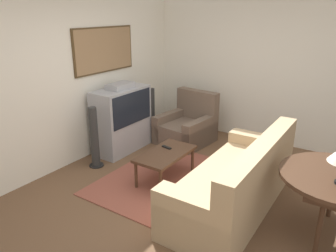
% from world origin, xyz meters
% --- Properties ---
extents(ground_plane, '(12.00, 12.00, 0.00)m').
position_xyz_m(ground_plane, '(0.00, 0.00, 0.00)').
color(ground_plane, brown).
extents(wall_back, '(12.00, 0.10, 2.70)m').
position_xyz_m(wall_back, '(0.02, 2.13, 1.36)').
color(wall_back, silver).
rests_on(wall_back, ground_plane).
extents(wall_right, '(0.06, 12.00, 2.70)m').
position_xyz_m(wall_right, '(2.63, 0.00, 1.35)').
color(wall_right, silver).
rests_on(wall_right, ground_plane).
extents(area_rug, '(2.06, 1.40, 0.01)m').
position_xyz_m(area_rug, '(0.33, 0.63, 0.01)').
color(area_rug, brown).
rests_on(area_rug, ground_plane).
extents(tv, '(1.04, 0.50, 1.19)m').
position_xyz_m(tv, '(0.83, 1.78, 0.56)').
color(tv, '#9E9EA3').
rests_on(tv, ground_plane).
extents(couch, '(2.20, 0.90, 0.93)m').
position_xyz_m(couch, '(0.24, -0.58, 0.33)').
color(couch, tan).
rests_on(couch, ground_plane).
extents(armchair, '(1.01, 0.94, 0.92)m').
position_xyz_m(armchair, '(1.77, 1.02, 0.28)').
color(armchair, brown).
rests_on(armchair, ground_plane).
extents(coffee_table, '(0.94, 0.51, 0.43)m').
position_xyz_m(coffee_table, '(0.33, 0.53, 0.38)').
color(coffee_table, '#472D1E').
rests_on(coffee_table, ground_plane).
extents(remote, '(0.08, 0.17, 0.02)m').
position_xyz_m(remote, '(0.47, 0.61, 0.44)').
color(remote, black).
rests_on(remote, coffee_table).
extents(speaker_tower_left, '(0.22, 0.22, 0.96)m').
position_xyz_m(speaker_tower_left, '(0.09, 1.69, 0.45)').
color(speaker_tower_left, black).
rests_on(speaker_tower_left, ground_plane).
extents(speaker_tower_right, '(0.22, 0.22, 0.96)m').
position_xyz_m(speaker_tower_right, '(1.56, 1.69, 0.45)').
color(speaker_tower_right, black).
rests_on(speaker_tower_right, ground_plane).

